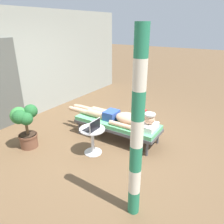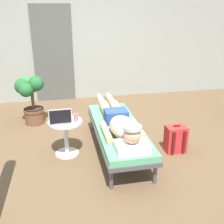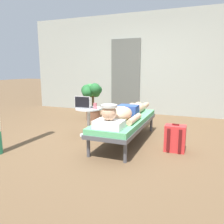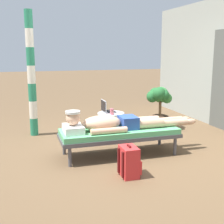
% 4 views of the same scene
% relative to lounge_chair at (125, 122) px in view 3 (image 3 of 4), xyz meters
% --- Properties ---
extents(ground_plane, '(40.00, 40.00, 0.00)m').
position_rel_lounge_chair_xyz_m(ground_plane, '(-0.24, 0.07, -0.35)').
color(ground_plane, brown).
extents(house_wall_back, '(7.60, 0.20, 2.70)m').
position_rel_lounge_chair_xyz_m(house_wall_back, '(0.00, 2.66, 1.00)').
color(house_wall_back, '#999E93').
rests_on(house_wall_back, ground).
extents(house_door_panel, '(0.84, 0.03, 2.04)m').
position_rel_lounge_chair_xyz_m(house_door_panel, '(-0.85, 2.55, 0.67)').
color(house_door_panel, '#545651').
rests_on(house_door_panel, ground).
extents(lounge_chair, '(0.64, 1.86, 0.42)m').
position_rel_lounge_chair_xyz_m(lounge_chair, '(0.00, 0.00, 0.00)').
color(lounge_chair, '#4C4C51').
rests_on(lounge_chair, ground).
extents(person_reclining, '(0.53, 2.17, 0.33)m').
position_rel_lounge_chair_xyz_m(person_reclining, '(0.00, -0.06, 0.17)').
color(person_reclining, white).
rests_on(person_reclining, lounge_chair).
extents(side_table, '(0.48, 0.48, 0.52)m').
position_rel_lounge_chair_xyz_m(side_table, '(-0.74, 0.09, 0.01)').
color(side_table, silver).
rests_on(side_table, ground).
extents(laptop, '(0.31, 0.24, 0.23)m').
position_rel_lounge_chair_xyz_m(laptop, '(-0.80, 0.04, 0.24)').
color(laptop, silver).
rests_on(laptop, side_table).
extents(drink_glass, '(0.06, 0.06, 0.11)m').
position_rel_lounge_chair_xyz_m(drink_glass, '(-0.59, 0.06, 0.23)').
color(drink_glass, '#D86672').
rests_on(drink_glass, side_table).
extents(backpack, '(0.30, 0.26, 0.42)m').
position_rel_lounge_chair_xyz_m(backpack, '(0.83, -0.15, -0.15)').
color(backpack, red).
rests_on(backpack, ground).
extents(potted_plant, '(0.50, 0.52, 0.90)m').
position_rel_lounge_chair_xyz_m(potted_plant, '(-1.28, 1.32, 0.23)').
color(potted_plant, brown).
rests_on(potted_plant, ground).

